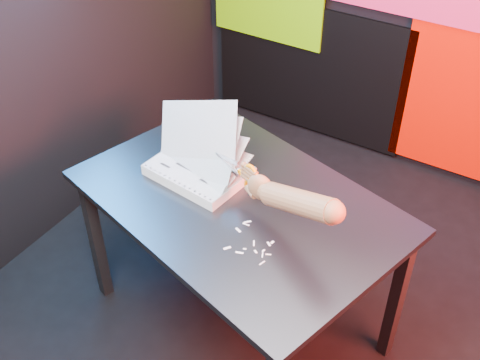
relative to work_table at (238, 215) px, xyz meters
The scene contains 7 objects.
room 0.75m from the work_table, 24.22° to the left, with size 3.01×3.01×2.71m.
backdrop 1.65m from the work_table, 77.70° to the left, with size 2.88×0.05×2.08m.
work_table is the anchor object (origin of this frame).
printout_stack 0.25m from the work_table, 167.90° to the left, with size 0.46×0.33×0.36m.
scissors 0.23m from the work_table, 12.13° to the right, with size 0.24×0.09×0.14m.
hand_forearm 0.40m from the work_table, 18.21° to the right, with size 0.47×0.21×0.22m.
paper_clippings 0.26m from the work_table, 48.38° to the right, with size 0.18×0.18×0.00m.
Camera 1 is at (0.66, -1.66, 2.30)m, focal length 45.00 mm.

